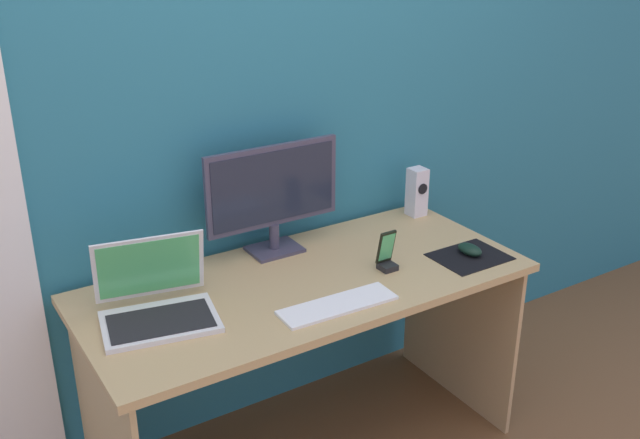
{
  "coord_description": "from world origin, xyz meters",
  "views": [
    {
      "loc": [
        -1.1,
        -1.83,
        1.83
      ],
      "look_at": [
        0.04,
        -0.02,
        0.92
      ],
      "focal_mm": 41.1,
      "sensor_mm": 36.0,
      "label": 1
    }
  ],
  "objects_px": {
    "speaker_right": "(417,192)",
    "keyboard_external": "(338,305)",
    "phone_in_dock": "(387,256)",
    "laptop": "(156,303)",
    "mouse": "(470,249)",
    "monitor": "(273,193)"
  },
  "relations": [
    {
      "from": "speaker_right",
      "to": "keyboard_external",
      "type": "xyz_separation_m",
      "value": [
        -0.67,
        -0.45,
        -0.09
      ]
    },
    {
      "from": "speaker_right",
      "to": "phone_in_dock",
      "type": "relative_size",
      "value": 1.39
    },
    {
      "from": "speaker_right",
      "to": "laptop",
      "type": "distance_m",
      "value": 1.17
    },
    {
      "from": "speaker_right",
      "to": "phone_in_dock",
      "type": "distance_m",
      "value": 0.51
    },
    {
      "from": "laptop",
      "to": "keyboard_external",
      "type": "height_order",
      "value": "laptop"
    },
    {
      "from": "laptop",
      "to": "mouse",
      "type": "distance_m",
      "value": 1.09
    },
    {
      "from": "speaker_right",
      "to": "monitor",
      "type": "bearing_deg",
      "value": 179.71
    },
    {
      "from": "keyboard_external",
      "to": "phone_in_dock",
      "type": "distance_m",
      "value": 0.31
    },
    {
      "from": "mouse",
      "to": "phone_in_dock",
      "type": "height_order",
      "value": "phone_in_dock"
    },
    {
      "from": "speaker_right",
      "to": "mouse",
      "type": "bearing_deg",
      "value": -100.96
    },
    {
      "from": "monitor",
      "to": "speaker_right",
      "type": "height_order",
      "value": "monitor"
    },
    {
      "from": "laptop",
      "to": "speaker_right",
      "type": "bearing_deg",
      "value": 10.47
    },
    {
      "from": "keyboard_external",
      "to": "mouse",
      "type": "relative_size",
      "value": 3.76
    },
    {
      "from": "speaker_right",
      "to": "phone_in_dock",
      "type": "height_order",
      "value": "speaker_right"
    },
    {
      "from": "monitor",
      "to": "phone_in_dock",
      "type": "height_order",
      "value": "monitor"
    },
    {
      "from": "keyboard_external",
      "to": "phone_in_dock",
      "type": "xyz_separation_m",
      "value": [
        0.28,
        0.13,
        0.04
      ]
    },
    {
      "from": "speaker_right",
      "to": "phone_in_dock",
      "type": "bearing_deg",
      "value": -140.38
    },
    {
      "from": "laptop",
      "to": "mouse",
      "type": "height_order",
      "value": "laptop"
    },
    {
      "from": "laptop",
      "to": "mouse",
      "type": "bearing_deg",
      "value": -9.28
    },
    {
      "from": "speaker_right",
      "to": "mouse",
      "type": "relative_size",
      "value": 1.92
    },
    {
      "from": "monitor",
      "to": "keyboard_external",
      "type": "xyz_separation_m",
      "value": [
        -0.03,
        -0.45,
        -0.21
      ]
    },
    {
      "from": "laptop",
      "to": "keyboard_external",
      "type": "bearing_deg",
      "value": -25.61
    }
  ]
}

